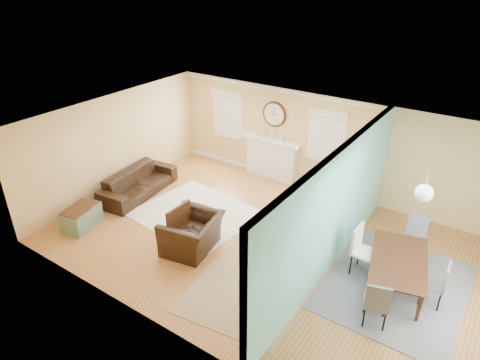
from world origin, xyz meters
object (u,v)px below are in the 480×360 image
(credenza, at_px, (333,221))
(sofa, at_px, (138,183))
(green_chair, at_px, (319,191))
(dining_table, at_px, (398,273))
(eames_chair, at_px, (192,233))

(credenza, bearing_deg, sofa, -168.06)
(green_chair, xyz_separation_m, dining_table, (2.58, -2.08, -0.00))
(eames_chair, relative_size, credenza, 0.82)
(sofa, xyz_separation_m, eames_chair, (2.75, -1.07, 0.06))
(sofa, height_order, credenza, credenza)
(dining_table, bearing_deg, eames_chair, 93.98)
(green_chair, height_order, dining_table, green_chair)
(eames_chair, height_order, dining_table, eames_chair)
(eames_chair, distance_m, credenza, 3.11)
(sofa, height_order, dining_table, sofa)
(sofa, relative_size, credenza, 1.53)
(green_chair, bearing_deg, dining_table, 138.43)
(green_chair, bearing_deg, eames_chair, 64.84)
(dining_table, bearing_deg, sofa, 77.99)
(credenza, bearing_deg, green_chair, 126.03)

